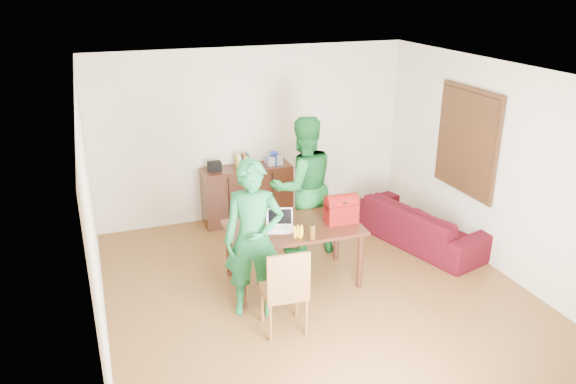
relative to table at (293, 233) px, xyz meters
name	(u,v)px	position (x,y,z in m)	size (l,w,h in m)	color
room	(319,193)	(0.19, -0.32, 0.63)	(5.20, 5.70, 2.90)	#4B2912
table	(293,233)	(0.00, 0.00, 0.00)	(1.69, 0.99, 0.78)	black
chair	(284,306)	(-0.46, -0.95, -0.38)	(0.50, 0.48, 1.02)	brown
person_near	(254,239)	(-0.66, -0.49, 0.25)	(0.68, 0.44, 1.85)	#156031
person_far	(303,186)	(0.42, 0.77, 0.30)	(0.95, 0.74, 1.96)	#156226
laptop	(280,227)	(-0.19, -0.05, 0.14)	(0.37, 0.31, 0.23)	white
bananas	(298,236)	(-0.07, -0.34, 0.13)	(0.17, 0.11, 0.06)	gold
bottle	(312,231)	(0.09, -0.41, 0.20)	(0.07, 0.07, 0.20)	#583514
red_bag	(341,211)	(0.60, -0.09, 0.24)	(0.40, 0.23, 0.29)	#6A1007
sofa	(420,224)	(2.13, 0.43, -0.38)	(2.05, 0.80, 0.60)	#3C0711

